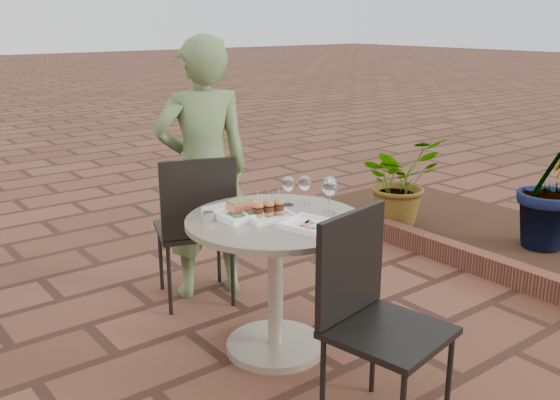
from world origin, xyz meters
TOP-DOWN VIEW (x-y plane):
  - ground at (0.00, 0.00)m, footprint 60.00×60.00m
  - cafe_table at (-0.14, -0.04)m, footprint 0.90×0.90m
  - chair_far at (-0.17, 0.68)m, footprint 0.56×0.56m
  - chair_near at (-0.19, -0.76)m, footprint 0.51×0.51m
  - diner at (-0.04, 0.80)m, footprint 0.67×0.54m
  - plate_salmon at (-0.24, 0.11)m, footprint 0.29×0.29m
  - plate_sliders at (-0.16, -0.02)m, footprint 0.26×0.26m
  - plate_tuna at (-0.10, -0.24)m, footprint 0.27×0.27m
  - wine_glass_right at (0.14, -0.14)m, footprint 0.08×0.08m
  - wine_glass_mid at (0.06, 0.10)m, footprint 0.07×0.07m
  - wine_glass_far at (0.14, 0.06)m, footprint 0.07×0.07m
  - steel_ramekin at (-0.42, 0.13)m, footprint 0.07×0.07m
  - cutlery_set at (0.16, -0.24)m, footprint 0.10×0.20m
  - planter_curb at (1.60, 0.30)m, footprint 0.12×3.00m
  - mulch_bed at (2.30, 0.30)m, footprint 1.30×3.00m
  - potted_plant_a at (1.85, 0.89)m, footprint 0.70×0.62m
  - potted_plant_b at (2.30, -0.18)m, footprint 0.65×0.59m

SIDE VIEW (x-z plane):
  - ground at x=0.00m, z-range 0.00..0.00m
  - mulch_bed at x=2.30m, z-range 0.00..0.06m
  - planter_curb at x=1.60m, z-range 0.00..0.15m
  - potted_plant_a at x=1.85m, z-range 0.06..0.78m
  - cafe_table at x=-0.14m, z-range 0.12..0.85m
  - potted_plant_b at x=2.30m, z-range 0.06..1.02m
  - chair_far at x=-0.17m, z-range 0.08..1.01m
  - chair_near at x=-0.19m, z-range 0.08..1.01m
  - cutlery_set at x=0.16m, z-range 0.73..0.73m
  - plate_tuna at x=-0.10m, z-range 0.73..0.76m
  - steel_ramekin at x=-0.42m, z-range 0.73..0.77m
  - plate_salmon at x=-0.24m, z-range 0.71..0.79m
  - plate_sliders at x=-0.16m, z-range 0.69..0.83m
  - diner at x=-0.04m, z-range 0.00..1.61m
  - wine_glass_far at x=0.14m, z-range 0.76..0.92m
  - wine_glass_mid at x=0.06m, z-range 0.76..0.92m
  - wine_glass_right at x=0.14m, z-range 0.77..0.96m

